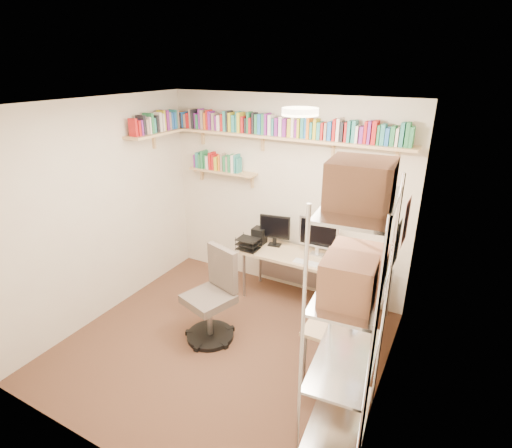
{
  "coord_description": "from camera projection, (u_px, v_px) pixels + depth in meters",
  "views": [
    {
      "loc": [
        1.96,
        -2.9,
        2.83
      ],
      "look_at": [
        0.11,
        0.55,
        1.24
      ],
      "focal_mm": 28.0,
      "sensor_mm": 36.0,
      "label": 1
    }
  ],
  "objects": [
    {
      "name": "office_chair",
      "position": [
        213.0,
        302.0,
        4.3
      ],
      "size": [
        0.57,
        0.58,
        1.03
      ],
      "rotation": [
        0.0,
        0.0,
        -0.3
      ],
      "color": "black",
      "rests_on": "ground"
    },
    {
      "name": "room_shell",
      "position": [
        219.0,
        211.0,
        3.71
      ],
      "size": [
        3.24,
        3.04,
        2.52
      ],
      "color": "beige",
      "rests_on": "ground"
    },
    {
      "name": "ground",
      "position": [
        223.0,
        345.0,
        4.3
      ],
      "size": [
        3.2,
        3.2,
        0.0
      ],
      "primitive_type": "plane",
      "color": "#452A1D",
      "rests_on": "ground"
    },
    {
      "name": "wire_rack",
      "position": [
        354.0,
        265.0,
        2.64
      ],
      "size": [
        0.53,
        0.95,
        2.3
      ],
      "rotation": [
        0.0,
        0.0,
        0.09
      ],
      "color": "silver",
      "rests_on": "ground"
    },
    {
      "name": "corner_desk",
      "position": [
        310.0,
        267.0,
        4.58
      ],
      "size": [
        1.87,
        1.66,
        1.13
      ],
      "color": "tan",
      "rests_on": "ground"
    },
    {
      "name": "wall_shelves",
      "position": [
        249.0,
        134.0,
        4.77
      ],
      "size": [
        3.12,
        1.09,
        0.8
      ],
      "color": "#D9B57A",
      "rests_on": "ground"
    }
  ]
}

